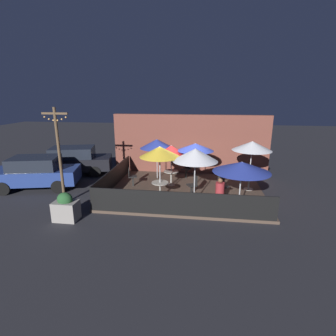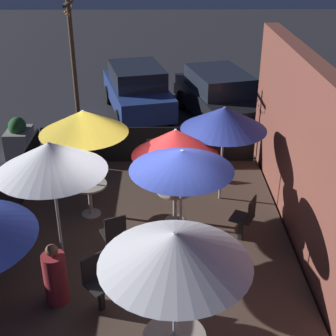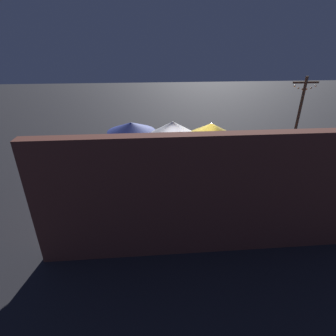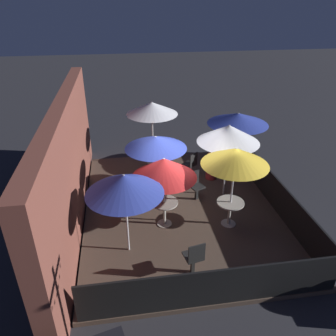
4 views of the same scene
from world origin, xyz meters
name	(u,v)px [view 3 (image 3 of 4)]	position (x,y,z in m)	size (l,w,h in m)	color
ground_plane	(188,193)	(0.00, 0.00, 0.00)	(60.00, 60.00, 0.00)	#26262B
patio_deck	(188,191)	(0.00, 0.00, 0.06)	(7.30, 5.67, 0.12)	#47382D
building_wall	(207,197)	(0.00, 3.06, 1.75)	(8.90, 0.36, 3.49)	brown
fence_front	(179,152)	(0.00, -2.79, 0.59)	(7.10, 0.05, 0.95)	black
fence_side_left	(278,176)	(-3.61, 0.00, 0.59)	(0.05, 5.47, 0.95)	black
patio_umbrella_0	(211,129)	(-1.06, -1.18, 2.23)	(1.74, 1.74, 2.34)	#B2B2B7
patio_umbrella_1	(102,146)	(3.03, 0.49, 2.27)	(1.84, 1.84, 2.37)	#B2B2B7
patio_umbrella_2	(215,154)	(-0.79, 0.60, 1.90)	(1.71, 1.71, 2.06)	#B2B2B7
patio_umbrella_3	(173,128)	(0.46, -1.49, 2.21)	(1.87, 1.87, 2.36)	#B2B2B7
patio_umbrella_4	(181,150)	(0.40, 0.67, 2.11)	(1.79, 1.79, 2.17)	#B2B2B7
patio_umbrella_5	(252,162)	(-1.69, 1.64, 2.05)	(1.82, 1.82, 2.17)	#B2B2B7
patio_umbrella_6	(131,127)	(2.20, -2.41, 2.02)	(2.12, 2.12, 2.10)	#B2B2B7
dining_table_0	(208,163)	(-1.06, -1.18, 0.70)	(0.75, 0.75, 0.74)	#9E998E
dining_table_1	(107,187)	(3.03, 0.49, 0.72)	(0.82, 0.82, 0.76)	#9E998E
dining_table_2	(212,184)	(-0.79, 0.60, 0.70)	(0.75, 0.75, 0.75)	#9E998E
patio_chair_0	(177,173)	(0.37, -0.54, 0.62)	(0.53, 0.53, 0.92)	black
patio_chair_1	(200,207)	(-0.08, 1.93, 0.65)	(0.54, 0.54, 0.96)	black
patio_chair_2	(259,178)	(-2.74, 0.20, 0.65)	(0.47, 0.47, 0.96)	black
patio_chair_3	(144,172)	(1.70, -0.67, 0.65)	(0.56, 0.56, 0.95)	black
patron_0	(148,166)	(1.54, -1.37, 0.61)	(0.53, 0.53, 1.11)	maroon
planter_box	(259,146)	(-4.25, -3.52, 0.49)	(0.88, 0.62, 1.10)	gray
light_post	(298,119)	(-5.15, -2.03, 2.29)	(1.10, 0.12, 4.11)	brown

